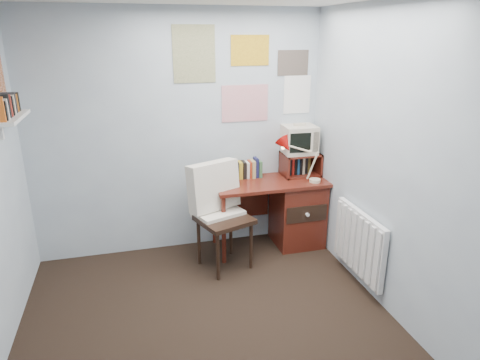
# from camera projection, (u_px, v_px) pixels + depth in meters

# --- Properties ---
(ground) EXTENTS (3.50, 3.50, 0.00)m
(ground) POSITION_uv_depth(u_px,v_px,m) (218.00, 349.00, 3.20)
(ground) COLOR black
(ground) RESTS_ON ground
(back_wall) EXTENTS (3.00, 0.02, 2.50)m
(back_wall) POSITION_uv_depth(u_px,v_px,m) (179.00, 135.00, 4.40)
(back_wall) COLOR silver
(back_wall) RESTS_ON ground
(right_wall) EXTENTS (0.02, 3.50, 2.50)m
(right_wall) POSITION_uv_depth(u_px,v_px,m) (412.00, 175.00, 3.17)
(right_wall) COLOR silver
(right_wall) RESTS_ON ground
(desk) EXTENTS (1.20, 0.55, 0.76)m
(desk) POSITION_uv_depth(u_px,v_px,m) (292.00, 209.00, 4.71)
(desk) COLOR maroon
(desk) RESTS_ON ground
(desk_chair) EXTENTS (0.66, 0.65, 1.02)m
(desk_chair) POSITION_uv_depth(u_px,v_px,m) (224.00, 220.00, 4.19)
(desk_chair) COLOR black
(desk_chair) RESTS_ON ground
(desk_lamp) EXTENTS (0.32, 0.28, 0.43)m
(desk_lamp) POSITION_uv_depth(u_px,v_px,m) (316.00, 162.00, 4.43)
(desk_lamp) COLOR #AC0E0B
(desk_lamp) RESTS_ON desk
(tv_riser) EXTENTS (0.40, 0.30, 0.25)m
(tv_riser) POSITION_uv_depth(u_px,v_px,m) (300.00, 164.00, 4.69)
(tv_riser) COLOR maroon
(tv_riser) RESTS_ON desk
(crt_tv) EXTENTS (0.36, 0.33, 0.33)m
(crt_tv) POSITION_uv_depth(u_px,v_px,m) (299.00, 138.00, 4.61)
(crt_tv) COLOR beige
(crt_tv) RESTS_ON tv_riser
(book_row) EXTENTS (0.60, 0.14, 0.22)m
(book_row) POSITION_uv_depth(u_px,v_px,m) (243.00, 168.00, 4.60)
(book_row) COLOR maroon
(book_row) RESTS_ON desk
(radiator) EXTENTS (0.09, 0.80, 0.60)m
(radiator) POSITION_uv_depth(u_px,v_px,m) (359.00, 243.00, 3.93)
(radiator) COLOR white
(radiator) RESTS_ON right_wall
(wall_shelf) EXTENTS (0.20, 0.62, 0.24)m
(wall_shelf) POSITION_uv_depth(u_px,v_px,m) (9.00, 118.00, 3.34)
(wall_shelf) COLOR white
(wall_shelf) RESTS_ON left_wall
(posters_back) EXTENTS (1.20, 0.01, 0.90)m
(posters_back) POSITION_uv_depth(u_px,v_px,m) (245.00, 74.00, 4.37)
(posters_back) COLOR white
(posters_back) RESTS_ON back_wall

